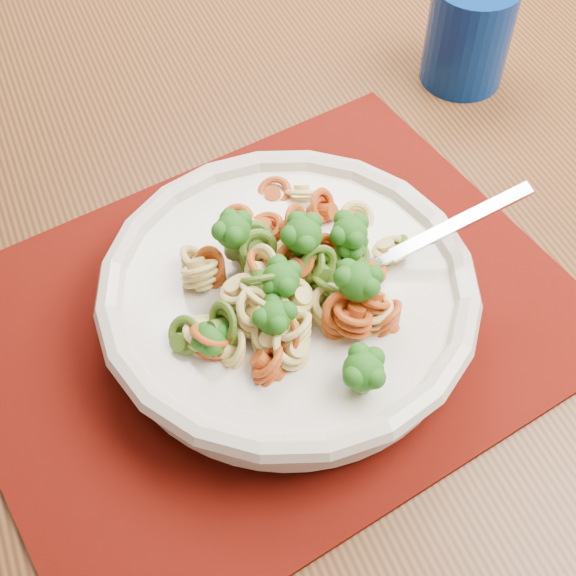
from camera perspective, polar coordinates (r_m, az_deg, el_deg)
dining_table at (r=0.79m, az=-6.19°, el=-0.40°), size 1.31×0.92×0.76m
placemat at (r=0.62m, az=-1.29°, el=-2.11°), size 0.47×0.38×0.00m
pasta_bowl at (r=0.59m, az=-0.00°, el=-0.52°), size 0.28×0.28×0.05m
pasta_broccoli_heap at (r=0.58m, az=-0.00°, el=0.36°), size 0.24×0.24×0.06m
fork at (r=0.59m, az=5.23°, el=1.20°), size 0.18×0.06×0.08m
tumbler at (r=0.81m, az=12.71°, el=17.22°), size 0.08×0.08×0.10m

